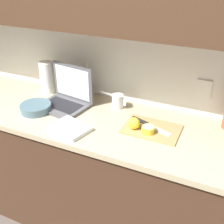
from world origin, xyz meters
TOP-DOWN VIEW (x-y plane):
  - ground_plane at (0.00, 0.00)m, footprint 12.00×12.00m
  - wall_back at (0.00, 0.24)m, footprint 5.20×0.38m
  - counter_unit at (-0.02, 0.00)m, footprint 2.11×0.63m
  - laptop at (-0.22, 0.08)m, footprint 0.35×0.30m
  - cutting_board at (0.39, 0.02)m, footprint 0.33×0.23m
  - knife at (0.34, 0.05)m, footprint 0.26×0.11m
  - lemon_half_cut at (0.39, -0.03)m, footprint 0.07×0.07m
  - lemon_whole_beside at (0.30, -0.02)m, footprint 0.07×0.07m
  - measuring_cup at (0.11, 0.19)m, footprint 0.10×0.08m
  - bowl_white at (-0.36, -0.08)m, footprint 0.20×0.20m
  - paper_towel_roll at (-0.46, 0.21)m, footprint 0.10×0.10m
  - dish_towel at (-0.04, -0.18)m, footprint 0.25×0.21m

SIDE VIEW (x-z plane):
  - ground_plane at x=0.00m, z-range 0.00..0.00m
  - counter_unit at x=-0.02m, z-range 0.01..0.92m
  - cutting_board at x=0.39m, z-range 0.91..0.91m
  - dish_towel at x=-0.04m, z-range 0.91..0.93m
  - knife at x=0.34m, z-range 0.91..0.93m
  - bowl_white at x=-0.36m, z-range 0.91..0.96m
  - lemon_half_cut at x=0.39m, z-range 0.91..0.95m
  - lemon_whole_beside at x=0.30m, z-range 0.91..0.98m
  - measuring_cup at x=0.11m, z-range 0.91..1.00m
  - laptop at x=-0.22m, z-range 0.84..1.10m
  - paper_towel_roll at x=-0.46m, z-range 0.91..1.14m
  - wall_back at x=0.00m, z-range 0.26..2.86m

